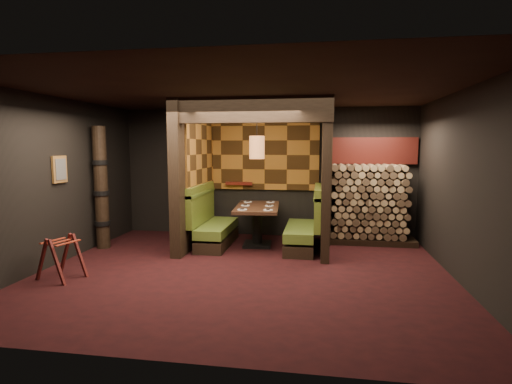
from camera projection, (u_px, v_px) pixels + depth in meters
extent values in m
cube|color=black|center=(243.00, 273.00, 6.41)|extent=(6.50, 5.50, 0.02)
cube|color=black|center=(243.00, 90.00, 6.08)|extent=(6.50, 5.50, 0.02)
cube|color=black|center=(266.00, 173.00, 8.96)|extent=(6.50, 0.02, 2.85)
cube|color=black|center=(185.00, 213.00, 3.54)|extent=(6.50, 0.02, 2.85)
cube|color=black|center=(54.00, 181.00, 6.75)|extent=(0.02, 5.50, 2.85)
cube|color=black|center=(465.00, 187.00, 5.74)|extent=(0.02, 5.50, 2.85)
cube|color=black|center=(193.00, 175.00, 8.08)|extent=(0.20, 2.20, 2.85)
cube|color=black|center=(326.00, 177.00, 7.71)|extent=(0.15, 2.10, 2.85)
cube|color=black|center=(249.00, 110.00, 6.80)|extent=(2.85, 0.18, 0.44)
cube|color=#A16522|center=(265.00, 155.00, 8.87)|extent=(2.40, 0.06, 1.55)
cube|color=#A16522|center=(201.00, 154.00, 8.18)|extent=(0.04, 1.85, 1.45)
cube|color=#5E1911|center=(239.00, 183.00, 8.97)|extent=(0.60, 0.12, 0.07)
cube|color=black|center=(217.00, 240.00, 8.15)|extent=(0.55, 1.60, 0.22)
cube|color=#536D25|center=(217.00, 228.00, 8.12)|extent=(0.55, 1.60, 0.18)
cube|color=#3E5F17|center=(201.00, 208.00, 8.13)|extent=(0.12, 1.60, 0.78)
cube|color=#536D25|center=(201.00, 191.00, 8.09)|extent=(0.15, 1.60, 0.06)
cube|color=black|center=(300.00, 243.00, 7.89)|extent=(0.55, 1.60, 0.22)
cube|color=#536D25|center=(300.00, 230.00, 7.86)|extent=(0.55, 1.60, 0.18)
cube|color=#3E5F17|center=(318.00, 211.00, 7.76)|extent=(0.12, 1.60, 0.78)
cube|color=#536D25|center=(318.00, 194.00, 7.72)|extent=(0.15, 1.60, 0.06)
cube|color=black|center=(257.00, 244.00, 8.11)|extent=(0.59, 0.59, 0.06)
cylinder|color=black|center=(257.00, 227.00, 8.07)|extent=(0.20, 0.20, 0.76)
cube|color=#3D2418|center=(257.00, 207.00, 8.02)|extent=(0.96, 1.61, 0.06)
cylinder|color=white|center=(242.00, 210.00, 7.51)|extent=(0.18, 0.18, 0.01)
cube|color=black|center=(242.00, 209.00, 7.51)|extent=(0.08, 0.12, 0.02)
cylinder|color=white|center=(268.00, 210.00, 7.47)|extent=(0.18, 0.18, 0.01)
cube|color=black|center=(268.00, 209.00, 7.47)|extent=(0.08, 0.12, 0.02)
cylinder|color=white|center=(245.00, 205.00, 8.04)|extent=(0.18, 0.18, 0.01)
cube|color=black|center=(245.00, 205.00, 8.03)|extent=(0.08, 0.12, 0.02)
cylinder|color=white|center=(269.00, 206.00, 8.00)|extent=(0.18, 0.18, 0.01)
cube|color=black|center=(269.00, 205.00, 8.00)|extent=(0.08, 0.12, 0.02)
cylinder|color=white|center=(248.00, 202.00, 8.56)|extent=(0.18, 0.18, 0.01)
cube|color=black|center=(248.00, 201.00, 8.56)|extent=(0.08, 0.12, 0.02)
cylinder|color=white|center=(271.00, 202.00, 8.52)|extent=(0.18, 0.18, 0.01)
cube|color=black|center=(271.00, 201.00, 8.52)|extent=(0.08, 0.12, 0.02)
cylinder|color=#B06937|center=(257.00, 147.00, 7.83)|extent=(0.30, 0.30, 0.45)
sphere|color=#FFC672|center=(257.00, 147.00, 7.83)|extent=(0.18, 0.18, 0.18)
cylinder|color=black|center=(257.00, 119.00, 7.77)|extent=(0.02, 0.02, 0.64)
cube|color=olive|center=(59.00, 169.00, 6.82)|extent=(0.04, 0.36, 0.46)
cube|color=#3F3F3F|center=(61.00, 169.00, 6.82)|extent=(0.01, 0.27, 0.36)
cube|color=#4C1412|center=(42.00, 261.00, 5.96)|extent=(0.31, 0.12, 0.70)
cube|color=#4C1412|center=(57.00, 264.00, 5.82)|extent=(0.31, 0.12, 0.70)
cube|color=#4C1412|center=(65.00, 254.00, 6.33)|extent=(0.31, 0.12, 0.70)
cube|color=#4C1412|center=(80.00, 256.00, 6.19)|extent=(0.31, 0.12, 0.70)
cube|color=maroon|center=(53.00, 241.00, 6.12)|extent=(0.16, 0.43, 0.01)
cube|color=maroon|center=(60.00, 242.00, 6.05)|extent=(0.16, 0.43, 0.01)
cube|color=maroon|center=(68.00, 243.00, 5.98)|extent=(0.16, 0.43, 0.01)
cylinder|color=black|center=(101.00, 188.00, 7.83)|extent=(0.26, 0.26, 2.40)
cylinder|color=black|center=(103.00, 223.00, 7.91)|extent=(0.31, 0.31, 0.09)
cylinder|color=black|center=(101.00, 193.00, 7.84)|extent=(0.31, 0.31, 0.09)
cylinder|color=black|center=(100.00, 162.00, 7.77)|extent=(0.31, 0.31, 0.09)
cube|color=black|center=(371.00, 240.00, 8.36)|extent=(1.73, 0.70, 0.12)
cube|color=brown|center=(373.00, 201.00, 8.26)|extent=(1.73, 0.70, 1.52)
cube|color=maroon|center=(372.00, 151.00, 8.47)|extent=(1.83, 0.10, 0.56)
cube|color=black|center=(330.00, 176.00, 7.96)|extent=(0.08, 0.08, 2.85)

